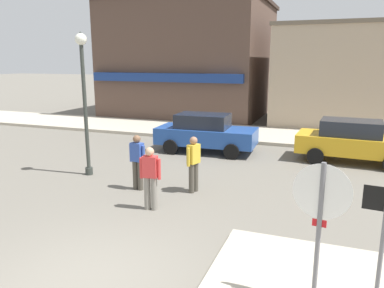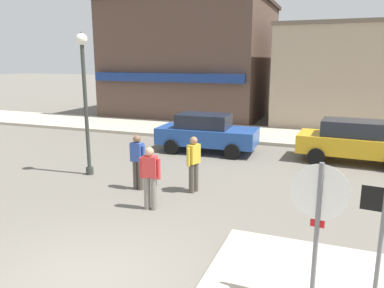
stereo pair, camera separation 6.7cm
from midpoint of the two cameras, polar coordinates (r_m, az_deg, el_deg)
ground_plane at (r=6.96m, az=-16.52°, el=-19.89°), size 160.00×160.00×0.00m
kerb_far at (r=18.94m, az=8.78°, el=1.52°), size 80.00×4.00×0.15m
stop_sign at (r=5.74m, az=18.60°, el=-10.23°), size 0.82×0.11×2.30m
one_way_sign at (r=5.80m, az=26.77°, el=-12.72°), size 0.60×0.08×2.10m
lamp_post at (r=12.32m, az=-16.34°, el=8.78°), size 0.36×0.36×4.54m
parked_car_nearest at (r=15.24m, az=1.94°, el=1.79°), size 4.06×1.99×1.56m
parked_car_second at (r=14.86m, az=23.23°, el=0.47°), size 4.10×2.08×1.56m
pedestrian_crossing_near at (r=10.86m, az=-8.50°, el=-2.51°), size 0.56×0.29×1.61m
pedestrian_crossing_far at (r=10.54m, az=0.06°, el=-2.84°), size 0.32×0.55×1.61m
pedestrian_kerb_side at (r=9.36m, az=-6.58°, el=-4.93°), size 0.56×0.27×1.61m
building_corner_shop at (r=26.50m, az=0.02°, el=12.82°), size 10.20×9.76×7.51m
building_storefront_left_near at (r=23.50m, az=23.56°, el=9.50°), size 8.88×6.80×5.62m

